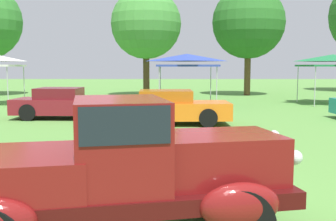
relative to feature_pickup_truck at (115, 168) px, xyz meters
name	(u,v)px	position (x,y,z in m)	size (l,w,h in m)	color
ground_plane	(151,220)	(0.40, 0.57, -0.87)	(120.00, 120.00, 0.00)	#568C3D
feature_pickup_truck	(115,168)	(0.00, 0.00, 0.00)	(4.55, 2.48, 1.70)	#400B0B
show_car_burgundy	(64,103)	(-3.55, 11.36, -0.27)	(3.88, 1.85, 1.22)	maroon
show_car_orange	(171,108)	(0.71, 9.75, -0.27)	(4.24, 1.80, 1.22)	orange
canopy_tent_center_field	(188,59)	(1.63, 16.59, 1.56)	(3.12, 3.12, 2.71)	#B7B7BC
canopy_tent_right_field	(334,60)	(9.62, 17.59, 1.56)	(3.15, 3.15, 2.71)	#B7B7BC
treeline_mid_left	(147,24)	(-0.86, 23.62, 4.08)	(4.82, 4.82, 7.37)	#47331E
treeline_center	(250,23)	(6.28, 24.27, 4.23)	(5.07, 5.07, 7.65)	brown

